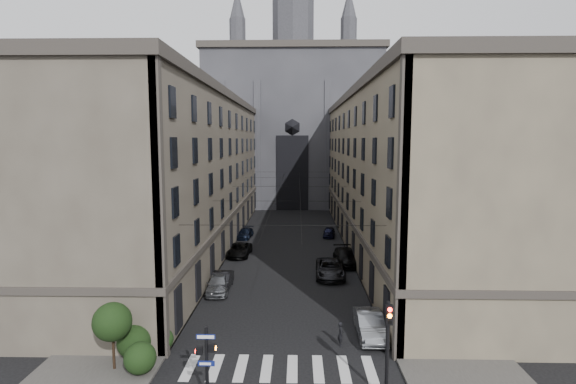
# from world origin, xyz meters

# --- Properties ---
(sidewalk_left) EXTENTS (7.00, 80.00, 0.15)m
(sidewalk_left) POSITION_xyz_m (-10.50, 36.00, 0.07)
(sidewalk_left) COLOR #383533
(sidewalk_left) RESTS_ON ground
(sidewalk_right) EXTENTS (7.00, 80.00, 0.15)m
(sidewalk_right) POSITION_xyz_m (10.50, 36.00, 0.07)
(sidewalk_right) COLOR #383533
(sidewalk_right) RESTS_ON ground
(zebra_crossing) EXTENTS (11.00, 3.20, 0.01)m
(zebra_crossing) POSITION_xyz_m (0.00, 5.00, 0.01)
(zebra_crossing) COLOR beige
(zebra_crossing) RESTS_ON ground
(building_left) EXTENTS (13.60, 60.60, 18.85)m
(building_left) POSITION_xyz_m (-13.44, 36.00, 9.34)
(building_left) COLOR #474036
(building_left) RESTS_ON ground
(building_right) EXTENTS (13.60, 60.60, 18.85)m
(building_right) POSITION_xyz_m (13.44, 36.00, 9.34)
(building_right) COLOR brown
(building_right) RESTS_ON ground
(gothic_tower) EXTENTS (35.00, 23.00, 58.00)m
(gothic_tower) POSITION_xyz_m (0.00, 74.96, 17.80)
(gothic_tower) COLOR #2D2D33
(gothic_tower) RESTS_ON ground
(pedestrian_signal_left) EXTENTS (1.02, 0.38, 4.00)m
(pedestrian_signal_left) POSITION_xyz_m (-3.51, 1.50, 2.32)
(pedestrian_signal_left) COLOR black
(pedestrian_signal_left) RESTS_ON ground
(traffic_light_right) EXTENTS (0.34, 0.50, 5.20)m
(traffic_light_right) POSITION_xyz_m (5.60, 1.92, 3.29)
(traffic_light_right) COLOR black
(traffic_light_right) RESTS_ON ground
(shrub_cluster) EXTENTS (3.90, 4.40, 3.90)m
(shrub_cluster) POSITION_xyz_m (-8.72, 5.01, 1.80)
(shrub_cluster) COLOR black
(shrub_cluster) RESTS_ON sidewalk_left
(tram_wires) EXTENTS (14.00, 60.00, 0.43)m
(tram_wires) POSITION_xyz_m (0.00, 35.63, 7.25)
(tram_wires) COLOR black
(tram_wires) RESTS_ON ground
(car_left_near) EXTENTS (2.19, 4.81, 1.60)m
(car_left_near) POSITION_xyz_m (-5.87, 17.97, 0.80)
(car_left_near) COLOR slate
(car_left_near) RESTS_ON ground
(car_left_midnear) EXTENTS (1.63, 4.59, 1.51)m
(car_left_midnear) POSITION_xyz_m (-5.71, 18.66, 0.75)
(car_left_midnear) COLOR black
(car_left_midnear) RESTS_ON ground
(car_left_midfar) EXTENTS (2.60, 5.25, 1.43)m
(car_left_midfar) POSITION_xyz_m (-5.62, 30.25, 0.72)
(car_left_midfar) COLOR black
(car_left_midfar) RESTS_ON ground
(car_left_far) EXTENTS (2.18, 4.55, 1.28)m
(car_left_far) POSITION_xyz_m (-6.09, 39.73, 0.64)
(car_left_far) COLOR black
(car_left_far) RESTS_ON ground
(car_right_near) EXTENTS (1.75, 4.98, 1.64)m
(car_right_near) POSITION_xyz_m (5.94, 9.41, 0.82)
(car_right_near) COLOR gray
(car_right_near) RESTS_ON ground
(car_right_midnear) EXTENTS (2.93, 6.03, 1.65)m
(car_right_midnear) POSITION_xyz_m (4.20, 22.65, 0.83)
(car_right_midnear) COLOR black
(car_right_midnear) RESTS_ON ground
(car_right_midfar) EXTENTS (2.61, 5.74, 1.63)m
(car_right_midfar) POSITION_xyz_m (6.20, 27.02, 0.81)
(car_right_midfar) COLOR black
(car_right_midfar) RESTS_ON ground
(car_right_far) EXTENTS (2.00, 3.95, 1.29)m
(car_right_far) POSITION_xyz_m (5.34, 40.65, 0.65)
(car_right_far) COLOR black
(car_right_far) RESTS_ON ground
(pedestrian) EXTENTS (0.42, 0.60, 1.58)m
(pedestrian) POSITION_xyz_m (3.83, 8.00, 0.79)
(pedestrian) COLOR black
(pedestrian) RESTS_ON ground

